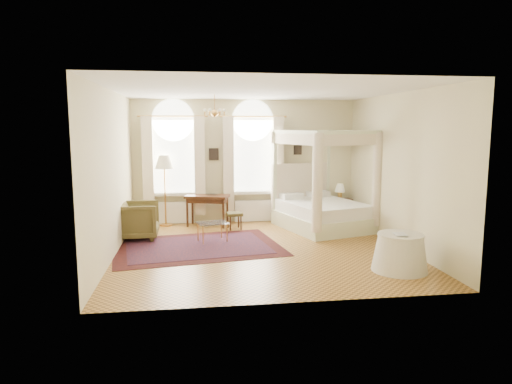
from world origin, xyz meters
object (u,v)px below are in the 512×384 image
Objects in this scene: armchair at (138,220)px; coffee_table at (212,224)px; canopy_bed at (323,207)px; writing_desk at (207,200)px; stool at (234,215)px; side_table at (400,253)px; floor_lamp at (164,166)px; nightstand at (343,210)px.

coffee_table is at bearing -107.43° from armchair.
coffee_table is (-2.85, -0.98, -0.17)m from canopy_bed.
writing_desk is 1.61× the size of coffee_table.
writing_desk is 2.86× the size of stool.
coffee_table is 0.76× the size of side_table.
coffee_table is (0.05, -1.68, -0.30)m from writing_desk.
canopy_bed reaches higher than floor_lamp.
stool is 0.43× the size of side_table.
writing_desk reaches higher than stool.
floor_lamp is at bearing 168.22° from writing_desk.
canopy_bed is at bearing -6.54° from stool.
writing_desk is at bearing 145.96° from stool.
floor_lamp is at bearing -22.24° from armchair.
canopy_bed reaches higher than stool.
canopy_bed is 6.43× the size of stool.
writing_desk is 0.87m from stool.
nightstand is at bearing 0.00° from floor_lamp.
stool is at bearing 173.46° from canopy_bed.
armchair is (-4.55, -0.46, -0.13)m from canopy_bed.
side_table is (4.95, -3.08, -0.10)m from armchair.
side_table reaches higher than coffee_table.
side_table is (2.64, -3.79, -0.02)m from stool.
floor_lamp reaches higher than coffee_table.
writing_desk reaches higher than coffee_table.
floor_lamp is at bearing 120.94° from coffee_table.
stool is at bearing -21.06° from floor_lamp.
armchair is (-1.65, -1.16, -0.27)m from writing_desk.
nightstand is 4.17m from coffee_table.
nightstand is at bearing -76.03° from armchair.
floor_lamp reaches higher than side_table.
armchair reaches higher than writing_desk.
canopy_bed is at bearing -132.54° from nightstand.
canopy_bed is 3.57m from side_table.
coffee_table is 0.41× the size of floor_lamp.
side_table is (-0.45, -4.47, 0.03)m from nightstand.
nightstand is 1.43× the size of stool.
nightstand is 0.64× the size of armchair.
canopy_bed reaches higher than side_table.
floor_lamp is (-4.85, 0.00, 1.28)m from nightstand.
stool is 0.56× the size of coffee_table.
floor_lamp reaches higher than armchair.
canopy_bed reaches higher than nightstand.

